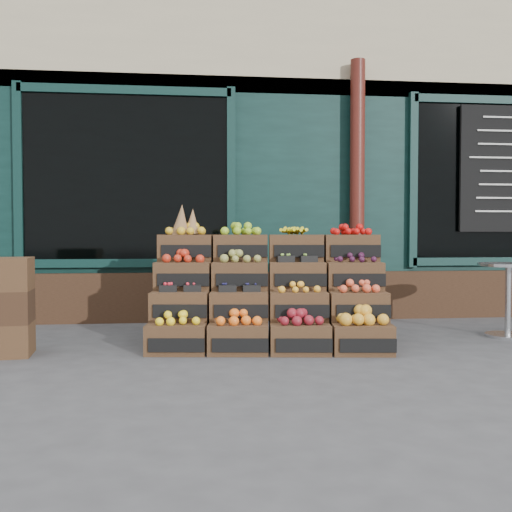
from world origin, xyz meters
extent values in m
plane|color=#444446|center=(0.00, 0.00, 0.00)|extent=(60.00, 60.00, 0.00)
cube|color=black|center=(0.00, 5.20, 2.40)|extent=(12.00, 6.00, 4.80)
cube|color=#C1B28C|center=(0.00, 2.28, 3.80)|extent=(12.00, 0.18, 2.00)
cube|color=black|center=(0.00, 2.25, 1.50)|extent=(12.00, 0.12, 3.00)
cube|color=#352115|center=(0.00, 2.18, 0.30)|extent=(12.00, 0.18, 0.60)
cube|color=black|center=(-1.60, 2.18, 1.75)|extent=(2.40, 0.06, 2.00)
cube|color=black|center=(3.20, 2.18, 1.75)|extent=(2.40, 0.06, 2.00)
cylinder|color=#4E1812|center=(1.20, 2.05, 1.60)|extent=(0.18, 0.18, 3.20)
cube|color=black|center=(3.20, 2.10, 1.90)|extent=(1.30, 0.04, 1.60)
cube|color=#472F1C|center=(-0.96, 0.28, 0.13)|extent=(0.57, 0.43, 0.26)
cube|color=black|center=(-0.98, 0.09, 0.11)|extent=(0.49, 0.07, 0.12)
cube|color=yellow|center=(-0.96, 0.28, 0.31)|extent=(0.45, 0.33, 0.09)
cube|color=#472F1C|center=(-0.41, 0.22, 0.13)|extent=(0.57, 0.43, 0.26)
cube|color=black|center=(-0.43, 0.03, 0.11)|extent=(0.49, 0.07, 0.12)
cube|color=orange|center=(-0.41, 0.22, 0.31)|extent=(0.45, 0.33, 0.09)
cube|color=#472F1C|center=(0.14, 0.16, 0.13)|extent=(0.57, 0.43, 0.26)
cube|color=black|center=(0.11, -0.04, 0.11)|extent=(0.49, 0.07, 0.12)
cube|color=maroon|center=(0.14, 0.16, 0.31)|extent=(0.45, 0.33, 0.10)
cube|color=#472F1C|center=(0.68, 0.09, 0.13)|extent=(0.57, 0.43, 0.26)
cube|color=black|center=(0.66, -0.10, 0.11)|extent=(0.49, 0.07, 0.12)
cube|color=gold|center=(0.68, 0.09, 0.33)|extent=(0.45, 0.33, 0.12)
cube|color=#472F1C|center=(-0.93, 0.51, 0.40)|extent=(0.57, 0.43, 0.26)
cube|color=black|center=(-0.95, 0.31, 0.37)|extent=(0.49, 0.07, 0.12)
cube|color=red|center=(-0.93, 0.51, 0.55)|extent=(0.45, 0.33, 0.04)
cube|color=#472F1C|center=(-0.38, 0.44, 0.40)|extent=(0.57, 0.43, 0.26)
cube|color=black|center=(-0.41, 0.25, 0.37)|extent=(0.49, 0.07, 0.12)
cube|color=#191742|center=(-0.38, 0.44, 0.54)|extent=(0.45, 0.33, 0.03)
cube|color=#472F1C|center=(0.16, 0.38, 0.40)|extent=(0.57, 0.43, 0.26)
cube|color=black|center=(0.14, 0.19, 0.37)|extent=(0.49, 0.07, 0.12)
cube|color=gold|center=(0.16, 0.38, 0.56)|extent=(0.45, 0.33, 0.07)
cube|color=#472F1C|center=(0.71, 0.32, 0.40)|extent=(0.57, 0.43, 0.26)
cube|color=black|center=(0.69, 0.12, 0.37)|extent=(0.49, 0.07, 0.12)
cube|color=#E75431|center=(0.71, 0.32, 0.57)|extent=(0.45, 0.33, 0.09)
cube|color=#472F1C|center=(-0.90, 0.73, 0.66)|extent=(0.57, 0.43, 0.26)
cube|color=black|center=(-0.93, 0.54, 0.63)|extent=(0.49, 0.07, 0.12)
cube|color=red|center=(-0.90, 0.73, 0.84)|extent=(0.45, 0.33, 0.09)
cube|color=#472F1C|center=(-0.36, 0.67, 0.66)|extent=(0.57, 0.43, 0.26)
cube|color=black|center=(-0.38, 0.47, 0.63)|extent=(0.49, 0.07, 0.12)
cube|color=olive|center=(-0.36, 0.67, 0.84)|extent=(0.45, 0.33, 0.09)
cube|color=#472F1C|center=(0.19, 0.60, 0.66)|extent=(0.57, 0.43, 0.26)
cube|color=black|center=(0.17, 0.41, 0.63)|extent=(0.49, 0.07, 0.12)
cube|color=#7CAA3E|center=(0.19, 0.60, 0.81)|extent=(0.45, 0.33, 0.03)
cube|color=#472F1C|center=(0.73, 0.54, 0.66)|extent=(0.57, 0.43, 0.26)
cube|color=black|center=(0.71, 0.34, 0.63)|extent=(0.49, 0.07, 0.12)
cube|color=#37112B|center=(0.73, 0.54, 0.83)|extent=(0.45, 0.33, 0.07)
cube|color=#472F1C|center=(-0.88, 0.95, 0.93)|extent=(0.57, 0.43, 0.26)
cube|color=black|center=(-0.90, 0.76, 0.90)|extent=(0.49, 0.07, 0.12)
cube|color=gold|center=(-0.88, 0.95, 1.10)|extent=(0.45, 0.33, 0.09)
cube|color=#472F1C|center=(-0.33, 0.89, 0.93)|extent=(0.57, 0.43, 0.26)
cube|color=black|center=(-0.35, 0.69, 0.90)|extent=(0.49, 0.07, 0.12)
cube|color=#90BD25|center=(-0.33, 0.89, 1.10)|extent=(0.45, 0.33, 0.09)
cube|color=#472F1C|center=(0.21, 0.82, 0.93)|extent=(0.57, 0.43, 0.26)
cube|color=black|center=(0.19, 0.63, 0.90)|extent=(0.49, 0.07, 0.12)
cube|color=gold|center=(0.21, 0.82, 1.10)|extent=(0.45, 0.33, 0.08)
cube|color=#472F1C|center=(0.76, 0.76, 0.93)|extent=(0.57, 0.43, 0.26)
cube|color=black|center=(0.74, 0.57, 0.90)|extent=(0.49, 0.07, 0.12)
cube|color=red|center=(0.76, 0.76, 1.10)|extent=(0.45, 0.33, 0.08)
cube|color=#352115|center=(-0.11, 0.41, 0.13)|extent=(2.21, 0.62, 0.26)
cube|color=#352115|center=(-0.08, 0.63, 0.26)|extent=(2.21, 0.62, 0.53)
cube|color=#352115|center=(-0.06, 0.86, 0.40)|extent=(2.21, 0.62, 0.79)
cone|color=olive|center=(-0.93, 0.95, 1.21)|extent=(0.18, 0.18, 0.31)
cone|color=olive|center=(-0.82, 0.99, 1.19)|extent=(0.16, 0.16, 0.26)
cylinder|color=silver|center=(2.43, 0.73, 0.02)|extent=(0.45, 0.45, 0.03)
cylinder|color=silver|center=(2.43, 0.73, 0.38)|extent=(0.06, 0.06, 0.73)
cylinder|color=silver|center=(2.43, 0.73, 0.75)|extent=(0.61, 0.61, 0.03)
imported|color=#1B5F22|center=(-1.91, 2.84, 0.89)|extent=(0.70, 0.51, 1.79)
camera|label=1|loc=(-0.79, -4.82, 1.04)|focal=40.00mm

